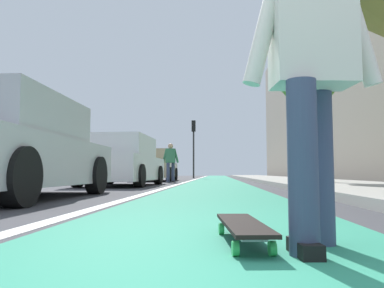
% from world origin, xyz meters
% --- Properties ---
extents(ground_plane, '(80.00, 80.00, 0.00)m').
position_xyz_m(ground_plane, '(10.00, 0.00, 0.00)').
color(ground_plane, '#38383D').
extents(bike_lane_paint, '(56.00, 2.19, 0.00)m').
position_xyz_m(bike_lane_paint, '(24.00, 0.00, 0.00)').
color(bike_lane_paint, '#288466').
rests_on(bike_lane_paint, ground).
extents(lane_stripe_white, '(52.00, 0.16, 0.01)m').
position_xyz_m(lane_stripe_white, '(20.00, 1.24, 0.00)').
color(lane_stripe_white, silver).
rests_on(lane_stripe_white, ground).
extents(sidewalk_curb, '(52.00, 3.20, 0.13)m').
position_xyz_m(sidewalk_curb, '(18.00, -3.23, 0.06)').
color(sidewalk_curb, '#9E9B93').
rests_on(sidewalk_curb, ground).
extents(building_facade, '(40.00, 1.20, 12.18)m').
position_xyz_m(building_facade, '(22.00, -6.34, 6.09)').
color(building_facade, gray).
rests_on(building_facade, ground).
extents(skateboard, '(0.86, 0.28, 0.11)m').
position_xyz_m(skateboard, '(0.91, -0.20, 0.09)').
color(skateboard, green).
rests_on(skateboard, ground).
extents(skater_person, '(0.48, 0.72, 1.64)m').
position_xyz_m(skater_person, '(0.76, -0.55, 0.94)').
color(skater_person, '#384260').
rests_on(skater_person, ground).
extents(parked_car_near, '(4.30, 1.89, 1.50)m').
position_xyz_m(parked_car_near, '(4.09, 2.93, 0.73)').
color(parked_car_near, '#B7B7BC').
rests_on(parked_car_near, ground).
extents(parked_car_mid, '(4.37, 1.98, 1.47)m').
position_xyz_m(parked_car_mid, '(9.76, 2.77, 0.70)').
color(parked_car_mid, silver).
rests_on(parked_car_mid, ground).
extents(parked_car_far, '(4.57, 1.90, 1.48)m').
position_xyz_m(parked_car_far, '(16.58, 2.92, 0.71)').
color(parked_car_far, tan).
rests_on(parked_car_far, ground).
extents(traffic_light, '(0.33, 0.28, 4.17)m').
position_xyz_m(traffic_light, '(25.47, 1.64, 2.88)').
color(traffic_light, '#2D2D2D').
rests_on(traffic_light, ground).
extents(street_tree_mid, '(1.90, 1.90, 4.32)m').
position_xyz_m(street_tree_mid, '(10.06, -2.83, 3.32)').
color(street_tree_mid, brown).
rests_on(street_tree_mid, ground).
extents(pedestrian_distant, '(0.44, 0.69, 1.58)m').
position_xyz_m(pedestrian_distant, '(13.89, 1.84, 0.90)').
color(pedestrian_distant, '#384260').
rests_on(pedestrian_distant, ground).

